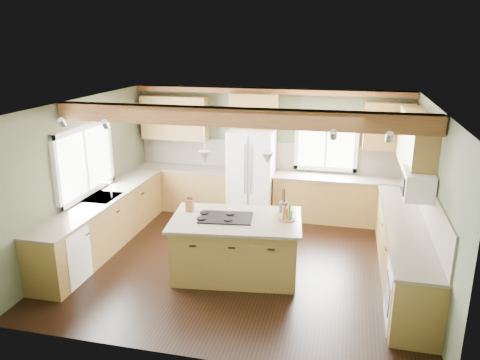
# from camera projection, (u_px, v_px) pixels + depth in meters

# --- Properties ---
(floor) EXTENTS (5.60, 5.60, 0.00)m
(floor) POSITION_uv_depth(u_px,v_px,m) (243.00, 262.00, 7.74)
(floor) COLOR black
(floor) RESTS_ON ground
(ceiling) EXTENTS (5.60, 5.60, 0.00)m
(ceiling) POSITION_uv_depth(u_px,v_px,m) (243.00, 104.00, 6.99)
(ceiling) COLOR silver
(ceiling) RESTS_ON wall_back
(wall_back) EXTENTS (5.60, 0.00, 5.60)m
(wall_back) POSITION_uv_depth(u_px,v_px,m) (270.00, 151.00, 9.69)
(wall_back) COLOR #494E37
(wall_back) RESTS_ON ground
(wall_left) EXTENTS (0.00, 5.00, 5.00)m
(wall_left) POSITION_uv_depth(u_px,v_px,m) (83.00, 176.00, 7.97)
(wall_left) COLOR #494E37
(wall_left) RESTS_ON ground
(wall_right) EXTENTS (0.00, 5.00, 5.00)m
(wall_right) POSITION_uv_depth(u_px,v_px,m) (431.00, 200.00, 6.76)
(wall_right) COLOR #494E37
(wall_right) RESTS_ON ground
(ceiling_beam) EXTENTS (5.55, 0.26, 0.26)m
(ceiling_beam) POSITION_uv_depth(u_px,v_px,m) (237.00, 117.00, 6.65)
(ceiling_beam) COLOR #522C17
(ceiling_beam) RESTS_ON ceiling
(soffit_trim) EXTENTS (5.55, 0.20, 0.10)m
(soffit_trim) POSITION_uv_depth(u_px,v_px,m) (270.00, 91.00, 9.24)
(soffit_trim) COLOR #522C17
(soffit_trim) RESTS_ON ceiling
(backsplash_back) EXTENTS (5.58, 0.03, 0.58)m
(backsplash_back) POSITION_uv_depth(u_px,v_px,m) (269.00, 155.00, 9.71)
(backsplash_back) COLOR brown
(backsplash_back) RESTS_ON wall_back
(backsplash_right) EXTENTS (0.03, 3.70, 0.58)m
(backsplash_right) POSITION_uv_depth(u_px,v_px,m) (429.00, 205.00, 6.83)
(backsplash_right) COLOR brown
(backsplash_right) RESTS_ON wall_right
(base_cab_back_left) EXTENTS (2.02, 0.60, 0.88)m
(base_cab_back_left) POSITION_uv_depth(u_px,v_px,m) (184.00, 189.00, 10.05)
(base_cab_back_left) COLOR brown
(base_cab_back_left) RESTS_ON floor
(counter_back_left) EXTENTS (2.06, 0.64, 0.04)m
(counter_back_left) POSITION_uv_depth(u_px,v_px,m) (184.00, 168.00, 9.92)
(counter_back_left) COLOR #484135
(counter_back_left) RESTS_ON base_cab_back_left
(base_cab_back_right) EXTENTS (2.62, 0.60, 0.88)m
(base_cab_back_right) POSITION_uv_depth(u_px,v_px,m) (340.00, 200.00, 9.34)
(base_cab_back_right) COLOR brown
(base_cab_back_right) RESTS_ON floor
(counter_back_right) EXTENTS (2.66, 0.64, 0.04)m
(counter_back_right) POSITION_uv_depth(u_px,v_px,m) (341.00, 178.00, 9.21)
(counter_back_right) COLOR #484135
(counter_back_right) RESTS_ON base_cab_back_right
(base_cab_left) EXTENTS (0.60, 3.70, 0.88)m
(base_cab_left) POSITION_uv_depth(u_px,v_px,m) (105.00, 223.00, 8.21)
(base_cab_left) COLOR brown
(base_cab_left) RESTS_ON floor
(counter_left) EXTENTS (0.64, 3.74, 0.04)m
(counter_left) POSITION_uv_depth(u_px,v_px,m) (102.00, 198.00, 8.07)
(counter_left) COLOR #484135
(counter_left) RESTS_ON base_cab_left
(base_cab_right) EXTENTS (0.60, 3.70, 0.88)m
(base_cab_right) POSITION_uv_depth(u_px,v_px,m) (403.00, 251.00, 7.12)
(base_cab_right) COLOR brown
(base_cab_right) RESTS_ON floor
(counter_right) EXTENTS (0.64, 3.74, 0.04)m
(counter_right) POSITION_uv_depth(u_px,v_px,m) (406.00, 223.00, 6.98)
(counter_right) COLOR #484135
(counter_right) RESTS_ON base_cab_right
(upper_cab_back_left) EXTENTS (1.40, 0.35, 0.90)m
(upper_cab_back_left) POSITION_uv_depth(u_px,v_px,m) (175.00, 118.00, 9.77)
(upper_cab_back_left) COLOR brown
(upper_cab_back_left) RESTS_ON wall_back
(upper_cab_over_fridge) EXTENTS (0.96, 0.35, 0.70)m
(upper_cab_over_fridge) POSITION_uv_depth(u_px,v_px,m) (254.00, 111.00, 9.35)
(upper_cab_over_fridge) COLOR brown
(upper_cab_over_fridge) RESTS_ON wall_back
(upper_cab_right) EXTENTS (0.35, 2.20, 0.90)m
(upper_cab_right) POSITION_uv_depth(u_px,v_px,m) (416.00, 143.00, 7.44)
(upper_cab_right) COLOR brown
(upper_cab_right) RESTS_ON wall_right
(upper_cab_back_corner) EXTENTS (0.90, 0.35, 0.90)m
(upper_cab_back_corner) POSITION_uv_depth(u_px,v_px,m) (388.00, 126.00, 8.84)
(upper_cab_back_corner) COLOR brown
(upper_cab_back_corner) RESTS_ON wall_back
(window_left) EXTENTS (0.04, 1.60, 1.05)m
(window_left) POSITION_uv_depth(u_px,v_px,m) (84.00, 161.00, 7.94)
(window_left) COLOR white
(window_left) RESTS_ON wall_left
(window_back) EXTENTS (1.10, 0.04, 1.00)m
(window_back) POSITION_uv_depth(u_px,v_px,m) (326.00, 142.00, 9.35)
(window_back) COLOR white
(window_back) RESTS_ON wall_back
(sink) EXTENTS (0.50, 0.65, 0.03)m
(sink) POSITION_uv_depth(u_px,v_px,m) (102.00, 198.00, 8.07)
(sink) COLOR #262628
(sink) RESTS_ON counter_left
(faucet) EXTENTS (0.02, 0.02, 0.28)m
(faucet) POSITION_uv_depth(u_px,v_px,m) (111.00, 191.00, 7.99)
(faucet) COLOR #B2B2B7
(faucet) RESTS_ON sink
(dishwasher) EXTENTS (0.60, 0.60, 0.84)m
(dishwasher) POSITION_uv_depth(u_px,v_px,m) (62.00, 256.00, 7.00)
(dishwasher) COLOR white
(dishwasher) RESTS_ON floor
(oven) EXTENTS (0.60, 0.72, 0.84)m
(oven) POSITION_uv_depth(u_px,v_px,m) (412.00, 295.00, 5.91)
(oven) COLOR white
(oven) RESTS_ON floor
(microwave) EXTENTS (0.40, 0.70, 0.38)m
(microwave) POSITION_uv_depth(u_px,v_px,m) (418.00, 184.00, 6.68)
(microwave) COLOR white
(microwave) RESTS_ON wall_right
(pendant_left) EXTENTS (0.18, 0.18, 0.16)m
(pendant_left) POSITION_uv_depth(u_px,v_px,m) (205.00, 157.00, 6.87)
(pendant_left) COLOR #B2B2B7
(pendant_left) RESTS_ON ceiling
(pendant_right) EXTENTS (0.18, 0.18, 0.16)m
(pendant_right) POSITION_uv_depth(u_px,v_px,m) (267.00, 158.00, 6.78)
(pendant_right) COLOR #B2B2B7
(pendant_right) RESTS_ON ceiling
(refrigerator) EXTENTS (0.90, 0.74, 1.80)m
(refrigerator) POSITION_uv_depth(u_px,v_px,m) (251.00, 174.00, 9.52)
(refrigerator) COLOR white
(refrigerator) RESTS_ON floor
(island) EXTENTS (1.97, 1.35, 0.88)m
(island) POSITION_uv_depth(u_px,v_px,m) (236.00, 247.00, 7.25)
(island) COLOR olive
(island) RESTS_ON floor
(island_top) EXTENTS (2.11, 1.49, 0.04)m
(island_top) POSITION_uv_depth(u_px,v_px,m) (236.00, 220.00, 7.11)
(island_top) COLOR #484135
(island_top) RESTS_ON island
(cooktop) EXTENTS (0.86, 0.63, 0.02)m
(cooktop) POSITION_uv_depth(u_px,v_px,m) (226.00, 218.00, 7.12)
(cooktop) COLOR black
(cooktop) RESTS_ON island_top
(knife_block) EXTENTS (0.13, 0.11, 0.19)m
(knife_block) POSITION_uv_depth(u_px,v_px,m) (190.00, 206.00, 7.37)
(knife_block) COLOR brown
(knife_block) RESTS_ON island_top
(utensil_crock) EXTENTS (0.14, 0.14, 0.17)m
(utensil_crock) POSITION_uv_depth(u_px,v_px,m) (283.00, 207.00, 7.34)
(utensil_crock) COLOR #403633
(utensil_crock) RESTS_ON island_top
(bottle_tray) EXTENTS (0.29, 0.29, 0.23)m
(bottle_tray) POSITION_uv_depth(u_px,v_px,m) (287.00, 213.00, 7.02)
(bottle_tray) COLOR brown
(bottle_tray) RESTS_ON island_top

